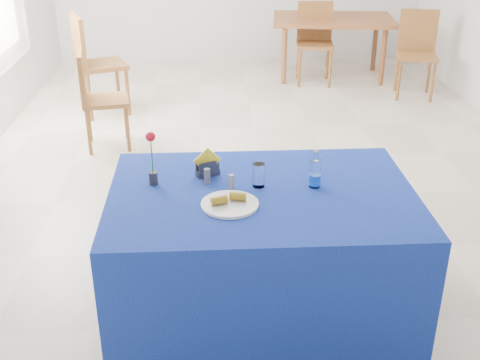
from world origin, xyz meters
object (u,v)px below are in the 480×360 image
chair_bg_right (417,47)px  chair_win_a (95,93)px  oak_table (333,24)px  chair_win_b (92,58)px  water_bottle (315,174)px  plate (230,204)px  chair_bg_left (315,37)px  blue_table (261,254)px

chair_bg_right → chair_win_a: size_ratio=1.07×
oak_table → chair_win_a: bearing=-139.4°
chair_win_b → chair_win_a: bearing=168.5°
water_bottle → oak_table: water_bottle is taller
plate → chair_bg_right: chair_bg_right is taller
water_bottle → chair_win_b: chair_win_b is taller
water_bottle → chair_bg_left: bearing=80.2°
oak_table → blue_table: bearing=-105.5°
oak_table → chair_bg_right: 1.15m
water_bottle → chair_win_a: bearing=122.3°
blue_table → water_bottle: size_ratio=7.44×
plate → chair_bg_right: size_ratio=0.30×
chair_bg_left → chair_bg_right: size_ratio=1.00×
chair_bg_left → chair_win_b: size_ratio=0.92×
plate → oak_table: (1.49, 4.90, -0.09)m
chair_bg_right → water_bottle: bearing=-102.8°
chair_win_a → blue_table: bearing=-162.5°
chair_bg_right → chair_win_a: bearing=-144.6°
chair_bg_right → chair_win_a: (-3.43, -1.44, -0.04)m
water_bottle → chair_bg_right: (1.86, 3.91, -0.27)m
water_bottle → chair_win_a: size_ratio=0.24×
plate → chair_bg_left: 4.88m
water_bottle → chair_win_b: size_ratio=0.20×
chair_bg_right → chair_win_b: size_ratio=0.92×
oak_table → chair_bg_left: 0.34m
plate → oak_table: plate is taller
blue_table → chair_win_b: bearing=112.8°
plate → water_bottle: water_bottle is taller
blue_table → chair_win_a: size_ratio=1.77×
water_bottle → chair_win_a: (-1.57, 2.48, -0.31)m
chair_bg_left → oak_table: bearing=41.7°
plate → chair_win_a: 2.90m
blue_table → oak_table: 4.95m
chair_win_a → chair_bg_right: bearing=-76.8°
plate → blue_table: plate is taller
blue_table → water_bottle: bearing=10.0°
plate → blue_table: (0.17, 0.14, -0.39)m
blue_table → chair_bg_right: chair_bg_right is taller
chair_win_a → chair_win_b: bearing=1.2°
blue_table → oak_table: size_ratio=1.01×
chair_bg_right → chair_win_b: 3.64m
chair_bg_left → chair_bg_right: chair_bg_left is taller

